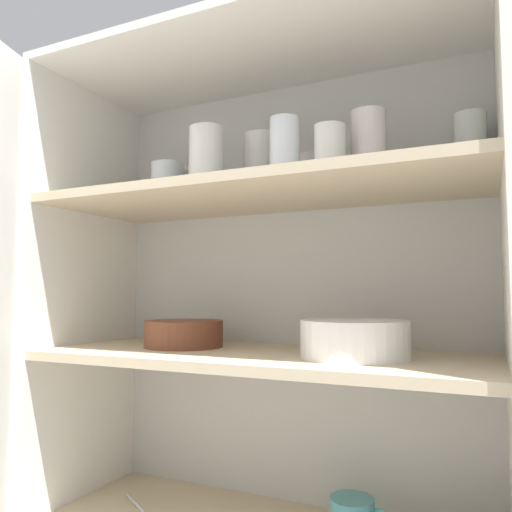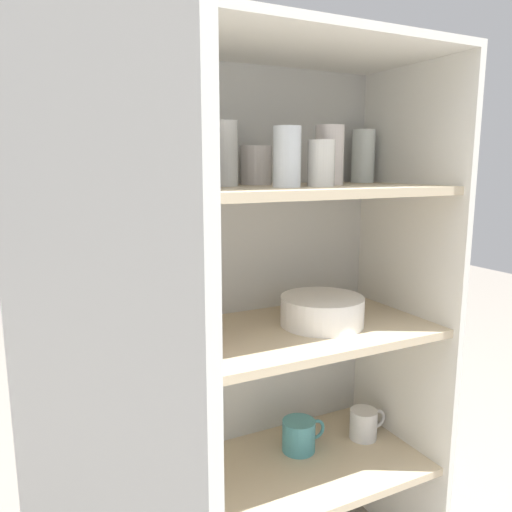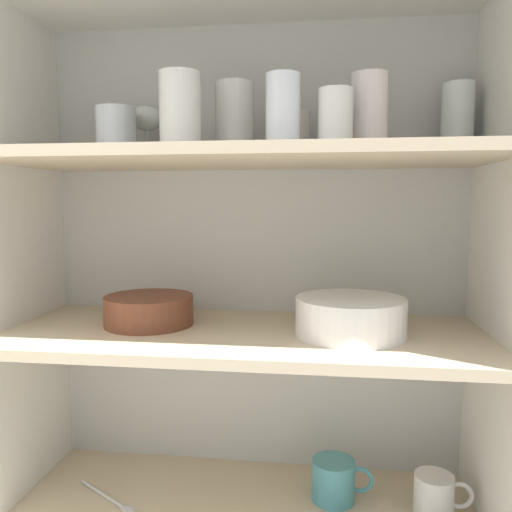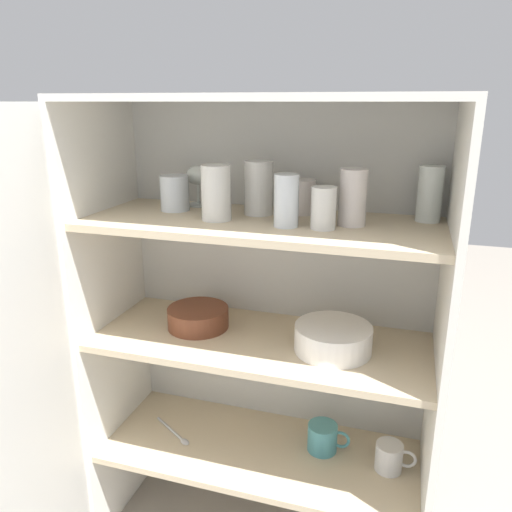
# 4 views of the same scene
# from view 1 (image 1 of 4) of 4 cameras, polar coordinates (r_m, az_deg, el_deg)

# --- Properties ---
(cupboard_back_panel) EXTENTS (0.97, 0.02, 1.33)m
(cupboard_back_panel) POSITION_cam_1_polar(r_m,az_deg,el_deg) (1.24, 4.07, -10.90)
(cupboard_back_panel) COLOR silver
(cupboard_back_panel) RESTS_ON ground_plane
(cupboard_side_left) EXTENTS (0.02, 0.41, 1.33)m
(cupboard_side_left) POSITION_cam_1_polar(r_m,az_deg,el_deg) (1.34, -19.00, -10.21)
(cupboard_side_left) COLOR white
(cupboard_side_left) RESTS_ON ground_plane
(cupboard_top_panel) EXTENTS (0.97, 0.41, 0.02)m
(cupboard_top_panel) POSITION_cam_1_polar(r_m,az_deg,el_deg) (1.18, 0.25, 22.30)
(cupboard_top_panel) COLOR white
(cupboard_top_panel) RESTS_ON cupboard_side_left
(shelf_board_middle) EXTENTS (0.94, 0.37, 0.02)m
(shelf_board_middle) POSITION_cam_1_polar(r_m,az_deg,el_deg) (1.06, 0.26, -11.48)
(shelf_board_middle) COLOR beige
(shelf_board_upper) EXTENTS (0.94, 0.37, 0.02)m
(shelf_board_upper) POSITION_cam_1_polar(r_m,az_deg,el_deg) (1.08, 0.25, 7.01)
(shelf_board_upper) COLOR beige
(tumbler_glass_0) EXTENTS (0.08, 0.08, 0.14)m
(tumbler_glass_0) POSITION_cam_1_polar(r_m,az_deg,el_deg) (1.12, -5.66, 10.85)
(tumbler_glass_0) COLOR white
(tumbler_glass_0) RESTS_ON shelf_board_upper
(tumbler_glass_1) EXTENTS (0.07, 0.07, 0.14)m
(tumbler_glass_1) POSITION_cam_1_polar(r_m,az_deg,el_deg) (1.04, 12.75, 12.11)
(tumbler_glass_1) COLOR silver
(tumbler_glass_1) RESTS_ON shelf_board_upper
(tumbler_glass_2) EXTENTS (0.06, 0.06, 0.14)m
(tumbler_glass_2) POSITION_cam_1_polar(r_m,az_deg,el_deg) (1.12, 23.34, 11.23)
(tumbler_glass_2) COLOR white
(tumbler_glass_2) RESTS_ON shelf_board_upper
(tumbler_glass_3) EXTENTS (0.08, 0.08, 0.15)m
(tumbler_glass_3) POSITION_cam_1_polar(r_m,az_deg,el_deg) (1.17, 0.51, 10.27)
(tumbler_glass_3) COLOR white
(tumbler_glass_3) RESTS_ON shelf_board_upper
(tumbler_glass_4) EXTENTS (0.06, 0.06, 0.10)m
(tumbler_glass_4) POSITION_cam_1_polar(r_m,az_deg,el_deg) (1.00, 8.45, 11.67)
(tumbler_glass_4) COLOR white
(tumbler_glass_4) RESTS_ON shelf_board_upper
(tumbler_glass_5) EXTENTS (0.08, 0.08, 0.10)m
(tumbler_glass_5) POSITION_cam_1_polar(r_m,az_deg,el_deg) (1.26, -10.08, 8.14)
(tumbler_glass_5) COLOR white
(tumbler_glass_5) RESTS_ON shelf_board_upper
(tumbler_glass_6) EXTENTS (0.08, 0.08, 0.09)m
(tumbler_glass_6) POSITION_cam_1_polar(r_m,az_deg,el_deg) (1.16, 6.52, 9.06)
(tumbler_glass_6) COLOR silver
(tumbler_glass_6) RESTS_ON shelf_board_upper
(tumbler_glass_7) EXTENTS (0.06, 0.06, 0.13)m
(tumbler_glass_7) POSITION_cam_1_polar(r_m,az_deg,el_deg) (1.02, 3.31, 11.95)
(tumbler_glass_7) COLOR white
(tumbler_glass_7) RESTS_ON shelf_board_upper
(wine_glass_0) EXTENTS (0.07, 0.07, 0.12)m
(wine_glass_0) POSITION_cam_1_polar(r_m,az_deg,el_deg) (1.32, -6.69, 9.05)
(wine_glass_0) COLOR white
(wine_glass_0) RESTS_ON shelf_board_upper
(plate_stack_white) EXTENTS (0.21, 0.21, 0.07)m
(plate_stack_white) POSITION_cam_1_polar(r_m,az_deg,el_deg) (0.98, 11.21, -9.29)
(plate_stack_white) COLOR white
(plate_stack_white) RESTS_ON shelf_board_middle
(mixing_bowl_large) EXTENTS (0.18, 0.18, 0.06)m
(mixing_bowl_large) POSITION_cam_1_polar(r_m,az_deg,el_deg) (1.17, -8.25, -8.64)
(mixing_bowl_large) COLOR brown
(mixing_bowl_large) RESTS_ON shelf_board_middle
(serving_spoon) EXTENTS (0.16, 0.11, 0.01)m
(serving_spoon) POSITION_cam_1_polar(r_m,az_deg,el_deg) (1.28, -12.74, -26.59)
(serving_spoon) COLOR silver
(serving_spoon) RESTS_ON shelf_board_lower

